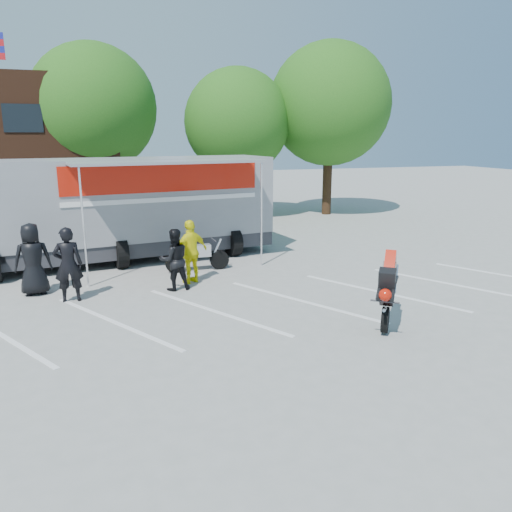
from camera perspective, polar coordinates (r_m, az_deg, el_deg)
ground at (r=11.59m, az=-4.60°, el=-7.99°), size 100.00×100.00×0.00m
parking_bay_lines at (r=12.50m, az=-5.73°, el=-6.35°), size 18.09×13.33×0.01m
tree_left at (r=26.52m, az=-18.09°, el=15.77°), size 6.12×6.12×8.64m
tree_mid at (r=26.58m, az=-2.17°, el=15.05°), size 5.44×5.44×7.68m
tree_right at (r=28.00m, az=8.42°, el=16.75°), size 6.46×6.46×9.12m
transporter_truck at (r=18.17m, az=-14.15°, el=-0.38°), size 11.63×6.68×3.51m
parked_motorcycle at (r=16.25m, az=-6.67°, el=-1.69°), size 2.12×0.71×1.11m
stunt_bike_rider at (r=12.09m, az=14.73°, el=-7.49°), size 1.61×1.76×1.92m
spectator_leather_a at (r=14.83m, az=-24.16°, el=-0.33°), size 1.04×0.74×1.99m
spectator_leather_b at (r=13.85m, az=-20.67°, el=-0.92°), size 0.72×0.48×1.99m
spectator_leather_c at (r=14.15m, az=-9.33°, el=-0.42°), size 0.89×0.72×1.75m
spectator_hivis at (r=14.75m, az=-7.42°, el=0.49°), size 1.20×0.88×1.89m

